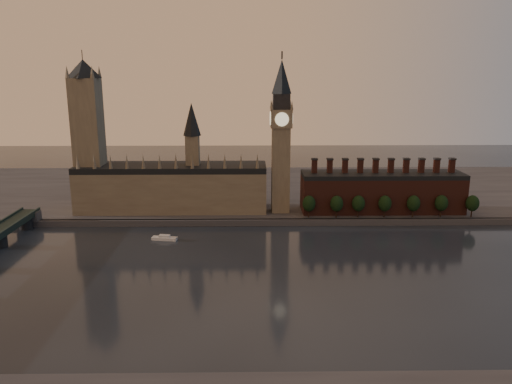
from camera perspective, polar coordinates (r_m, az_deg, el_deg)
The scene contains 14 objects.
ground at distance 243.95m, azimuth 2.00°, elevation -10.19°, with size 900.00×900.00×0.00m, color black.
north_bank at distance 412.49m, azimuth 0.80°, elevation 0.13°, with size 900.00×182.00×4.00m.
palace_of_westminster at distance 350.38m, azimuth -9.48°, elevation 0.79°, with size 130.00×30.30×74.00m.
victoria_tower at distance 356.94m, azimuth -18.63°, elevation 6.60°, with size 24.00×24.00×108.00m.
big_ben at distance 336.09m, azimuth 2.88°, elevation 6.51°, with size 15.00×15.00×107.00m.
chimney_block at distance 354.51m, azimuth 14.16°, elevation 0.07°, with size 110.00×25.00×37.00m.
embankment_tree_0 at distance 330.73m, azimuth 6.07°, elevation -1.33°, with size 8.60×8.60×14.88m.
embankment_tree_1 at distance 333.01m, azimuth 9.20°, elevation -1.32°, with size 8.60×8.60×14.88m.
embankment_tree_2 at distance 336.13m, azimuth 11.63°, elevation -1.29°, with size 8.60×8.60×14.88m.
embankment_tree_3 at distance 339.98m, azimuth 14.52°, elevation -1.28°, with size 8.60×8.60×14.88m.
embankment_tree_4 at distance 345.40m, azimuth 17.56°, elevation -1.25°, with size 8.60×8.60×14.88m.
embankment_tree_5 at distance 352.19m, azimuth 20.43°, elevation -1.20°, with size 8.60×8.60×14.88m.
embankment_tree_6 at distance 359.51m, azimuth 23.50°, elevation -1.19°, with size 8.60×8.60×14.88m.
river_boat at distance 305.18m, azimuth -10.41°, elevation -5.19°, with size 15.55×6.56×3.01m.
Camera 1 is at (-11.62, -222.76, 98.76)m, focal length 35.00 mm.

